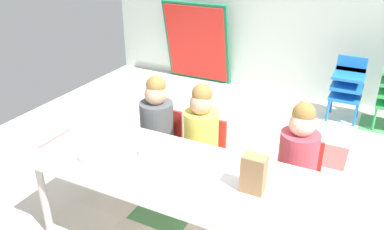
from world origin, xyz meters
name	(u,v)px	position (x,y,z in m)	size (l,w,h in m)	color
ground_plane	(242,194)	(-0.01, 0.00, -0.01)	(5.48, 4.62, 0.02)	silver
craft_table	(181,177)	(-0.17, -0.73, 0.55)	(1.91, 0.72, 0.60)	white
seated_child_near_camera	(157,121)	(-0.70, -0.14, 0.55)	(0.32, 0.31, 0.92)	red
seated_child_middle_seat	(201,131)	(-0.31, -0.14, 0.55)	(0.33, 0.33, 0.92)	red
seated_child_far_right	(299,154)	(0.40, -0.14, 0.55)	(0.33, 0.33, 0.92)	red
kid_chair_blue_stack	(348,84)	(0.49, 1.81, 0.40)	(0.32, 0.30, 0.68)	blue
folded_activity_table	(197,43)	(-1.46, 2.11, 0.54)	(0.90, 0.29, 1.09)	#19724C
paper_bag_brown	(254,174)	(0.28, -0.72, 0.71)	(0.13, 0.09, 0.22)	#9E754C
paper_plate_near_edge	(88,158)	(-0.75, -0.88, 0.60)	(0.18, 0.18, 0.01)	white
paper_plate_center_table	(149,171)	(-0.33, -0.82, 0.60)	(0.18, 0.18, 0.01)	white
donut_powdered_on_plate	(88,155)	(-0.75, -0.88, 0.62)	(0.13, 0.13, 0.04)	white
donut_powdered_loose	(146,150)	(-0.47, -0.64, 0.61)	(0.11, 0.11, 0.03)	white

